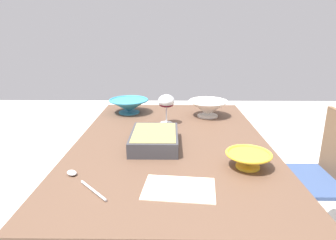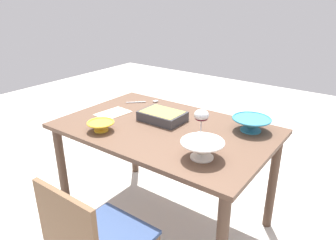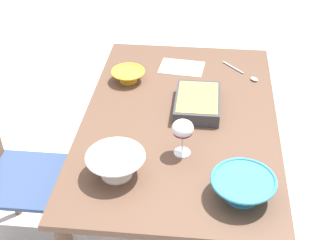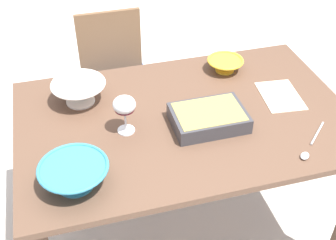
# 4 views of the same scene
# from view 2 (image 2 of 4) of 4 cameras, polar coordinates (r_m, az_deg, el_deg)

# --- Properties ---
(ground_plane) EXTENTS (8.00, 8.00, 0.00)m
(ground_plane) POSITION_cam_2_polar(r_m,az_deg,el_deg) (2.41, -0.54, -17.59)
(ground_plane) COLOR beige
(dining_table) EXTENTS (1.37, 0.88, 0.74)m
(dining_table) POSITION_cam_2_polar(r_m,az_deg,el_deg) (2.06, -0.60, -3.78)
(dining_table) COLOR brown
(dining_table) RESTS_ON ground_plane
(wine_glass) EXTENTS (0.09, 0.09, 0.16)m
(wine_glass) POSITION_cam_2_polar(r_m,az_deg,el_deg) (1.87, 6.12, 0.62)
(wine_glass) COLOR white
(wine_glass) RESTS_ON dining_table
(casserole_dish) EXTENTS (0.29, 0.21, 0.07)m
(casserole_dish) POSITION_cam_2_polar(r_m,az_deg,el_deg) (2.11, -1.02, 0.83)
(casserole_dish) COLOR #38383D
(casserole_dish) RESTS_ON dining_table
(mixing_bowl) EXTENTS (0.23, 0.23, 0.10)m
(mixing_bowl) POSITION_cam_2_polar(r_m,az_deg,el_deg) (1.64, 6.27, -5.19)
(mixing_bowl) COLOR white
(mixing_bowl) RESTS_ON dining_table
(small_bowl) EXTENTS (0.17, 0.17, 0.06)m
(small_bowl) POSITION_cam_2_polar(r_m,az_deg,el_deg) (1.99, -12.18, -0.98)
(small_bowl) COLOR yellow
(small_bowl) RESTS_ON dining_table
(serving_bowl) EXTENTS (0.24, 0.24, 0.09)m
(serving_bowl) POSITION_cam_2_polar(r_m,az_deg,el_deg) (2.01, 14.97, -0.61)
(serving_bowl) COLOR teal
(serving_bowl) RESTS_ON dining_table
(serving_spoon) EXTENTS (0.20, 0.19, 0.01)m
(serving_spoon) POSITION_cam_2_polar(r_m,az_deg,el_deg) (2.48, -3.55, 3.40)
(serving_spoon) COLOR silver
(serving_spoon) RESTS_ON dining_table
(napkin) EXTENTS (0.18, 0.25, 0.00)m
(napkin) POSITION_cam_2_polar(r_m,az_deg,el_deg) (2.28, -10.03, 1.24)
(napkin) COLOR beige
(napkin) RESTS_ON dining_table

